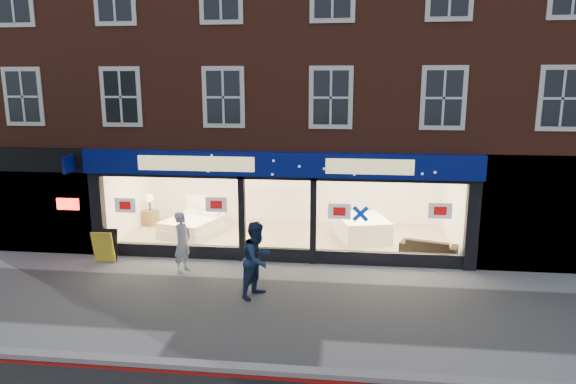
% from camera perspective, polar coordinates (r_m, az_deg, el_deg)
% --- Properties ---
extents(ground, '(120.00, 120.00, 0.00)m').
position_cam_1_polar(ground, '(12.59, -3.10, -12.37)').
color(ground, gray).
rests_on(ground, ground).
extents(kerb_line, '(60.00, 0.10, 0.01)m').
position_cam_1_polar(kerb_line, '(9.90, -6.30, -19.68)').
color(kerb_line, '#8C0A07').
rests_on(kerb_line, ground).
extents(kerb_stone, '(60.00, 0.25, 0.12)m').
position_cam_1_polar(kerb_stone, '(10.04, -6.04, -18.83)').
color(kerb_stone, gray).
rests_on(kerb_stone, ground).
extents(showroom_floor, '(11.00, 4.50, 0.10)m').
position_cam_1_polar(showroom_floor, '(17.44, -0.19, -5.13)').
color(showroom_floor, tan).
rests_on(showroom_floor, ground).
extents(building, '(19.00, 8.26, 10.30)m').
position_cam_1_polar(building, '(18.39, 0.40, 16.64)').
color(building, brown).
rests_on(building, ground).
extents(display_bed, '(2.14, 2.38, 1.12)m').
position_cam_1_polar(display_bed, '(17.95, -10.48, -3.61)').
color(display_bed, white).
rests_on(display_bed, showroom_floor).
extents(bedside_table, '(0.58, 0.58, 0.55)m').
position_cam_1_polar(bedside_table, '(19.40, -15.02, -2.77)').
color(bedside_table, brown).
rests_on(bedside_table, showroom_floor).
extents(mattress_stack, '(1.93, 2.21, 0.74)m').
position_cam_1_polar(mattress_stack, '(17.21, 8.22, -4.02)').
color(mattress_stack, white).
rests_on(mattress_stack, showroom_floor).
extents(sofa, '(1.80, 1.15, 0.49)m').
position_cam_1_polar(sofa, '(16.18, 15.35, -5.85)').
color(sofa, black).
rests_on(sofa, showroom_floor).
extents(a_board, '(0.65, 0.43, 0.98)m').
position_cam_1_polar(a_board, '(16.12, -19.66, -5.67)').
color(a_board, yellow).
rests_on(a_board, ground).
extents(pedestrian_grey, '(0.56, 0.71, 1.72)m').
position_cam_1_polar(pedestrian_grey, '(14.61, -11.63, -5.48)').
color(pedestrian_grey, '#B6B8BE').
rests_on(pedestrian_grey, ground).
extents(pedestrian_blue, '(1.06, 1.15, 1.90)m').
position_cam_1_polar(pedestrian_blue, '(12.74, -3.42, -7.46)').
color(pedestrian_blue, '#192948').
rests_on(pedestrian_blue, ground).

